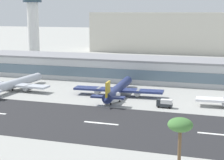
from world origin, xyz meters
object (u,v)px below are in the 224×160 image
distant_hotel_block (161,32)px  airliner_gold_tail_gate_1 (118,90)px  terminal_building (141,69)px  palm_tree_1 (180,128)px  airliner_black_tail_gate_0 (13,84)px  service_box_truck_0 (164,103)px  service_fuel_truck_1 (113,98)px  control_tower (33,24)px

distant_hotel_block → airliner_gold_tail_gate_1: (14.84, -187.43, -14.81)m
terminal_building → palm_tree_1: bearing=-73.2°
terminal_building → airliner_gold_tail_gate_1: terminal_building is taller
airliner_black_tail_gate_0 → service_box_truck_0: bearing=-93.8°
terminal_building → service_box_truck_0: 57.92m
terminal_building → airliner_black_tail_gate_0: (-50.81, -44.45, -3.04)m
service_fuel_truck_1 → service_box_truck_0: bearing=108.4°
airliner_black_tail_gate_0 → service_box_truck_0: 73.28m
control_tower → service_box_truck_0: bearing=-38.7°
terminal_building → distant_hotel_block: (-15.61, 146.79, 11.77)m
airliner_black_tail_gate_0 → distant_hotel_block: bearing=-7.2°
service_box_truck_0 → palm_tree_1: size_ratio=0.39×
airliner_gold_tail_gate_1 → service_box_truck_0: bearing=-123.1°
distant_hotel_block → terminal_building: bearing=-83.9°
control_tower → service_box_truck_0: control_tower is taller
airliner_black_tail_gate_0 → airliner_gold_tail_gate_1: size_ratio=1.00×
distant_hotel_block → service_fuel_truck_1: (16.34, -199.61, -15.85)m
control_tower → service_fuel_truck_1: bearing=-45.1°
service_box_truck_0 → palm_tree_1: bearing=102.5°
terminal_building → control_tower: 87.65m
service_fuel_truck_1 → airliner_gold_tail_gate_1: bearing=-152.9°
distant_hotel_block → airliner_gold_tail_gate_1: size_ratio=2.72×
terminal_building → airliner_gold_tail_gate_1: (-0.77, -40.65, -3.04)m
airliner_gold_tail_gate_1 → service_box_truck_0: (22.69, -12.79, -1.28)m
airliner_black_tail_gate_0 → service_box_truck_0: (72.72, -8.99, -1.28)m
service_fuel_truck_1 → palm_tree_1: (35.25, -66.27, 11.46)m
airliner_black_tail_gate_0 → airliner_gold_tail_gate_1: (50.03, 3.80, -0.00)m
airliner_black_tail_gate_0 → service_box_truck_0: size_ratio=7.67×
distant_hotel_block → airliner_black_tail_gate_0: distant_hotel_block is taller
terminal_building → palm_tree_1: 124.63m
terminal_building → service_box_truck_0: size_ratio=31.29×
control_tower → palm_tree_1: size_ratio=3.16×
service_fuel_truck_1 → palm_tree_1: palm_tree_1 is taller
distant_hotel_block → airliner_gold_tail_gate_1: 188.60m
service_box_truck_0 → service_fuel_truck_1: 21.19m
distant_hotel_block → service_box_truck_0: (37.53, -200.22, -16.09)m
airliner_black_tail_gate_0 → palm_tree_1: (86.79, -74.65, 10.41)m
service_fuel_truck_1 → airliner_black_tail_gate_0: bearing=-79.2°
airliner_gold_tail_gate_1 → service_box_truck_0: airliner_gold_tail_gate_1 is taller
terminal_building → service_box_truck_0: (21.91, -53.44, -4.32)m
service_box_truck_0 → service_fuel_truck_1: service_fuel_truck_1 is taller
terminal_building → service_fuel_truck_1: terminal_building is taller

